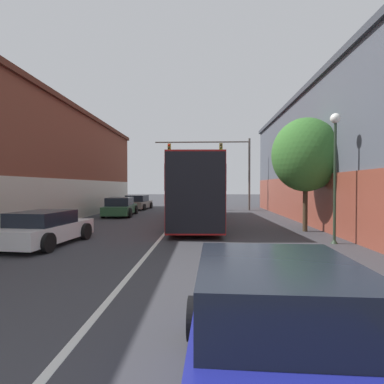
% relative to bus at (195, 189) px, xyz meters
% --- Properties ---
extents(lane_center_line, '(0.14, 43.34, 0.01)m').
position_rel_bus_xyz_m(lane_center_line, '(-1.22, -2.85, -2.00)').
color(lane_center_line, silver).
rests_on(lane_center_line, ground_plane).
extents(building_right_storefront, '(8.27, 26.47, 7.78)m').
position_rel_bus_xyz_m(building_right_storefront, '(10.22, -0.40, 2.01)').
color(building_right_storefront, '#4C515B').
rests_on(building_right_storefront, ground_plane).
extents(bus, '(3.08, 13.06, 3.57)m').
position_rel_bus_xyz_m(bus, '(0.00, 0.00, 0.00)').
color(bus, maroon).
rests_on(bus, ground_plane).
extents(hatchback_foreground, '(2.17, 3.87, 1.36)m').
position_rel_bus_xyz_m(hatchback_foreground, '(1.34, -15.09, -1.36)').
color(hatchback_foreground, navy).
rests_on(hatchback_foreground, ground_plane).
extents(parked_car_left_near, '(2.30, 4.14, 1.24)m').
position_rel_bus_xyz_m(parked_car_left_near, '(-5.22, -7.46, -1.40)').
color(parked_car_left_near, silver).
rests_on(parked_car_left_near, ground_plane).
extents(parked_car_left_mid, '(2.27, 4.26, 1.32)m').
position_rel_bus_xyz_m(parked_car_left_mid, '(-5.61, 9.40, -1.38)').
color(parked_car_left_mid, slate).
rests_on(parked_car_left_mid, ground_plane).
extents(parked_car_left_far, '(2.31, 4.64, 1.34)m').
position_rel_bus_xyz_m(parked_car_left_far, '(-5.51, 3.29, -1.36)').
color(parked_car_left_far, '#285633').
rests_on(parked_car_left_far, ground_plane).
extents(traffic_signal_gantry, '(8.53, 0.36, 6.41)m').
position_rel_bus_xyz_m(traffic_signal_gantry, '(2.04, 8.81, 2.67)').
color(traffic_signal_gantry, '#514C47').
rests_on(traffic_signal_gantry, ground_plane).
extents(street_lamp, '(0.37, 0.37, 4.85)m').
position_rel_bus_xyz_m(street_lamp, '(5.43, -6.74, 1.12)').
color(street_lamp, '#233323').
rests_on(street_lamp, ground_plane).
extents(street_tree_near, '(3.16, 2.85, 5.37)m').
position_rel_bus_xyz_m(street_tree_near, '(5.36, -3.70, 1.62)').
color(street_tree_near, '#3D2D1E').
rests_on(street_tree_near, ground_plane).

